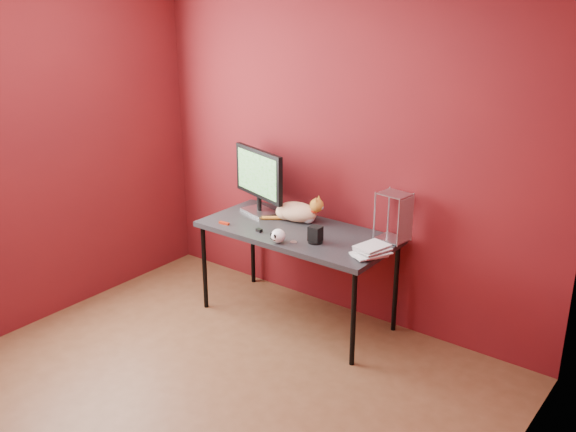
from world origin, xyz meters
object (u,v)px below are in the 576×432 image
Objects in this scene: monitor at (259,178)px; skull_mug at (278,236)px; speaker at (315,235)px; desk at (297,236)px; cat at (297,212)px; book_stack at (368,190)px.

monitor reaches higher than skull_mug.
desk is at bearing 152.34° from speaker.
desk is at bearing -66.04° from cat.
desk is 12.22× the size of speaker.
skull_mug is (0.05, -0.29, 0.10)m from desk.
speaker is at bearing -26.31° from desk.
monitor is 0.80m from speaker.
skull_mug is (0.52, -0.41, -0.24)m from monitor.
cat is 0.85m from book_stack.
book_stack is at bearing 38.51° from skull_mug.
book_stack reaches higher than desk.
book_stack is at bearing -27.40° from cat.
cat is 0.52× the size of book_stack.
monitor is 1.27× the size of cat.
desk is at bearing 2.51° from monitor.
book_stack is at bearing -5.08° from desk.
cat is at bearing 21.26° from monitor.
book_stack is (0.74, -0.20, 0.37)m from cat.
skull_mug is at bearing -82.46° from cat.
cat is at bearing 126.00° from skull_mug.
skull_mug is 0.74m from book_stack.
desk is 0.31m from skull_mug.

